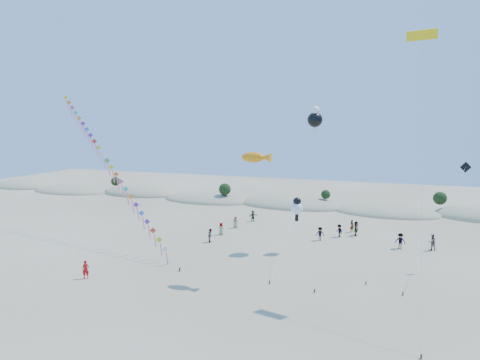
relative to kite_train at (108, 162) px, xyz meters
name	(u,v)px	position (x,y,z in m)	size (l,w,h in m)	color
ground	(157,320)	(16.72, -16.67, -9.66)	(160.00, 160.00, 0.00)	gray
dune_ridge	(297,205)	(17.78, 28.47, -9.55)	(145.30, 11.49, 5.57)	gray
kite_train	(108,162)	(0.00, 0.00, 0.00)	(25.78, 13.73, 18.99)	#3F2D1E
fish_kite	(256,158)	(20.98, -6.16, 1.57)	(7.24, 2.20, 11.75)	#3F2D1E
cartoon_kite_low	(297,207)	(22.98, 2.70, -4.55)	(1.33, 10.74, 6.21)	#3F2D1E
cartoon_kite_high	(315,118)	(24.31, 5.40, 5.26)	(7.57, 10.89, 16.31)	#3F2D1E
parafoil_kite	(422,40)	(34.24, -4.41, 11.24)	(2.37, 11.82, 21.73)	#3F2D1E
dark_kite	(452,195)	(38.01, 1.14, -2.08)	(6.15, 9.68, 10.61)	#3F2D1E
flyer_foreground	(86,270)	(6.25, -11.84, -8.80)	(0.63, 0.41, 1.72)	#B70E10
beachgoers	(322,231)	(24.87, 9.46, -8.80)	(25.99, 13.07, 1.88)	slate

